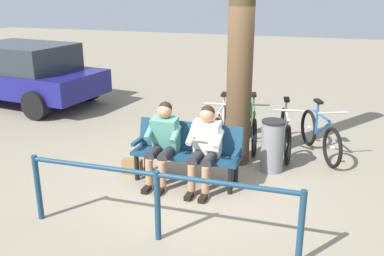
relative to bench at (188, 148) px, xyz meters
The scene contains 13 objects.
ground_plane 0.55m from the bench, 143.41° to the left, with size 40.00×40.00×0.00m, color gray.
bench is the anchor object (origin of this frame).
person_reading 0.39m from the bench, 152.00° to the left, with size 0.49×0.77×1.20m.
person_companion 0.39m from the bench, 26.35° to the left, with size 0.49×0.77×1.20m.
handbag 0.97m from the bench, ahead, with size 0.30×0.14×0.24m, color olive.
tree_trunk 1.88m from the bench, 121.11° to the right, with size 0.40×0.40×4.10m, color #4C3823.
litter_bin 1.37m from the bench, 147.85° to the right, with size 0.37×0.37×0.83m.
bicycle_green 2.46m from the bench, 138.46° to the right, with size 0.77×1.55×0.94m.
bicycle_red 2.03m from the bench, 128.62° to the right, with size 0.49×1.66×0.94m.
bicycle_blue 1.88m from the bench, 110.69° to the right, with size 0.54×1.65×0.94m.
bicycle_silver 1.62m from the bench, 94.18° to the right, with size 0.48×1.68×0.94m.
railing_fence 1.64m from the bench, 96.49° to the left, with size 3.22×0.12×0.85m.
parked_car 6.06m from the bench, 29.21° to the right, with size 4.40×2.43×1.47m.
Camera 1 is at (-1.72, 5.50, 2.79)m, focal length 40.20 mm.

